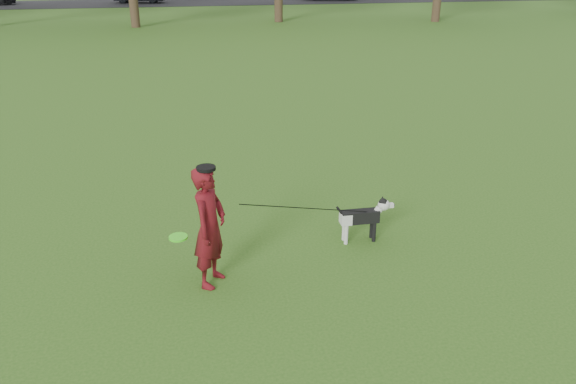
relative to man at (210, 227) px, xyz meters
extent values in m
plane|color=#285116|center=(1.34, 0.55, -0.80)|extent=(120.00, 120.00, 0.00)
cube|color=black|center=(1.34, 40.55, -0.79)|extent=(120.00, 7.00, 0.02)
imported|color=#570C19|center=(0.00, 0.00, 0.00)|extent=(0.61, 0.70, 1.60)
cube|color=black|center=(2.20, 0.74, -0.40)|extent=(0.56, 0.17, 0.18)
cube|color=silver|center=(1.99, 0.74, -0.41)|extent=(0.16, 0.18, 0.17)
cylinder|color=silver|center=(1.99, 0.68, -0.65)|extent=(0.06, 0.06, 0.31)
cylinder|color=silver|center=(1.99, 0.81, -0.65)|extent=(0.06, 0.06, 0.31)
cylinder|color=black|center=(2.41, 0.68, -0.65)|extent=(0.06, 0.06, 0.31)
cylinder|color=black|center=(2.41, 0.81, -0.65)|extent=(0.06, 0.06, 0.31)
cylinder|color=silver|center=(2.45, 0.74, -0.36)|extent=(0.19, 0.11, 0.20)
sphere|color=silver|center=(2.55, 0.74, -0.25)|extent=(0.17, 0.17, 0.17)
sphere|color=black|center=(2.54, 0.74, -0.21)|extent=(0.13, 0.13, 0.13)
cube|color=silver|center=(2.65, 0.74, -0.26)|extent=(0.11, 0.07, 0.06)
sphere|color=black|center=(2.71, 0.74, -0.26)|extent=(0.04, 0.04, 0.04)
cone|color=black|center=(2.54, 0.70, -0.16)|extent=(0.06, 0.06, 0.07)
cone|color=black|center=(2.54, 0.79, -0.16)|extent=(0.06, 0.06, 0.07)
cylinder|color=black|center=(1.93, 0.74, -0.34)|extent=(0.19, 0.04, 0.26)
cylinder|color=black|center=(2.40, 0.74, -0.35)|extent=(0.12, 0.12, 0.02)
cylinder|color=#42EF1E|center=(-0.39, -0.13, -0.03)|extent=(0.23, 0.23, 0.02)
cylinder|color=black|center=(0.00, 0.00, 0.79)|extent=(0.24, 0.24, 0.04)
camera|label=1|loc=(-0.15, -6.31, 3.22)|focal=35.00mm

